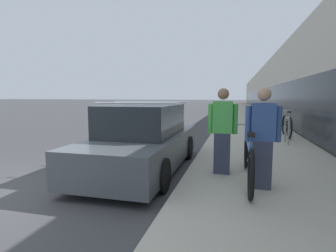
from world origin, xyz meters
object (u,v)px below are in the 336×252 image
(person_bystander, at_px, (222,131))
(cruiser_bike_nearest, at_px, (287,126))
(tandem_bicycle, at_px, (248,159))
(cruiser_bike_middle, at_px, (274,121))
(bike_rack_hoop, at_px, (287,128))
(parked_sedan_curbside, at_px, (143,141))
(person_rider, at_px, (263,138))

(person_bystander, relative_size, cruiser_bike_nearest, 0.93)
(tandem_bicycle, relative_size, cruiser_bike_nearest, 1.41)
(tandem_bicycle, distance_m, cruiser_bike_middle, 8.18)
(tandem_bicycle, distance_m, person_bystander, 0.74)
(tandem_bicycle, xyz_separation_m, cruiser_bike_nearest, (1.61, 5.63, 0.01))
(cruiser_bike_middle, bearing_deg, tandem_bicycle, -100.32)
(bike_rack_hoop, xyz_separation_m, parked_sedan_curbside, (-3.57, -3.40, -0.01))
(bike_rack_hoop, bearing_deg, person_bystander, -115.92)
(person_rider, relative_size, person_bystander, 0.99)
(cruiser_bike_nearest, height_order, parked_sedan_curbside, parked_sedan_curbside)
(person_bystander, distance_m, cruiser_bike_middle, 7.92)
(cruiser_bike_nearest, relative_size, parked_sedan_curbside, 0.42)
(cruiser_bike_nearest, distance_m, cruiser_bike_middle, 2.42)
(person_rider, height_order, cruiser_bike_nearest, person_rider)
(person_rider, distance_m, cruiser_bike_nearest, 6.12)
(tandem_bicycle, xyz_separation_m, person_rider, (0.19, -0.31, 0.42))
(bike_rack_hoop, xyz_separation_m, cruiser_bike_middle, (0.12, 3.92, -0.13))
(tandem_bicycle, bearing_deg, bike_rack_hoop, 71.91)
(person_bystander, bearing_deg, tandem_bicycle, -38.44)
(cruiser_bike_nearest, xyz_separation_m, cruiser_bike_middle, (-0.14, 2.41, -0.02))
(parked_sedan_curbside, bearing_deg, cruiser_bike_middle, 63.24)
(person_rider, bearing_deg, parked_sedan_curbside, 156.85)
(bike_rack_hoop, distance_m, parked_sedan_curbside, 4.93)
(cruiser_bike_nearest, bearing_deg, bike_rack_hoop, -99.81)
(person_rider, xyz_separation_m, cruiser_bike_nearest, (1.41, 5.94, -0.42))
(cruiser_bike_middle, height_order, parked_sedan_curbside, parked_sedan_curbside)
(tandem_bicycle, bearing_deg, person_rider, -57.81)
(tandem_bicycle, relative_size, person_rider, 1.54)
(bike_rack_hoop, bearing_deg, person_rider, -104.58)
(person_rider, distance_m, cruiser_bike_middle, 8.46)
(bike_rack_hoop, relative_size, cruiser_bike_middle, 0.46)
(person_rider, relative_size, parked_sedan_curbside, 0.39)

